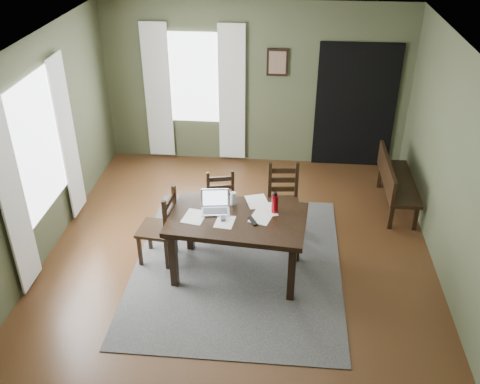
# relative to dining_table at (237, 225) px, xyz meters

# --- Properties ---
(ground) EXTENTS (5.00, 6.00, 0.01)m
(ground) POSITION_rel_dining_table_xyz_m (-0.01, 0.16, -0.72)
(ground) COLOR #492C16
(room_shell) EXTENTS (5.02, 6.02, 2.71)m
(room_shell) POSITION_rel_dining_table_xyz_m (-0.01, 0.16, 1.09)
(room_shell) COLOR #464C32
(room_shell) RESTS_ON ground
(rug) EXTENTS (2.60, 3.20, 0.01)m
(rug) POSITION_rel_dining_table_xyz_m (-0.01, 0.16, -0.71)
(rug) COLOR #444444
(rug) RESTS_ON ground
(dining_table) EXTENTS (1.69, 1.10, 0.81)m
(dining_table) POSITION_rel_dining_table_xyz_m (0.00, 0.00, 0.00)
(dining_table) COLOR black
(dining_table) RESTS_ON rug
(chair_end) EXTENTS (0.48, 0.48, 1.00)m
(chair_end) POSITION_rel_dining_table_xyz_m (-0.99, 0.17, -0.23)
(chair_end) COLOR black
(chair_end) RESTS_ON rug
(chair_back_left) EXTENTS (0.47, 0.47, 0.89)m
(chair_back_left) POSITION_rel_dining_table_xyz_m (-0.30, 0.84, -0.28)
(chair_back_left) COLOR black
(chair_back_left) RESTS_ON rug
(chair_back_right) EXTENTS (0.47, 0.47, 0.98)m
(chair_back_right) POSITION_rel_dining_table_xyz_m (0.53, 1.00, -0.24)
(chair_back_right) COLOR black
(chair_back_right) RESTS_ON rug
(bench) EXTENTS (0.44, 1.38, 0.78)m
(bench) POSITION_rel_dining_table_xyz_m (2.14, 1.76, -0.25)
(bench) COLOR black
(bench) RESTS_ON ground
(laptop) EXTENTS (0.37, 0.31, 0.23)m
(laptop) POSITION_rel_dining_table_xyz_m (-0.28, 0.16, 0.16)
(laptop) COLOR #B7B7BC
(laptop) RESTS_ON dining_table
(computer_mouse) EXTENTS (0.07, 0.10, 0.03)m
(computer_mouse) POSITION_rel_dining_table_xyz_m (-0.16, -0.06, 0.12)
(computer_mouse) COLOR #3F3F42
(computer_mouse) RESTS_ON dining_table
(tv_remote) EXTENTS (0.13, 0.19, 0.02)m
(tv_remote) POSITION_rel_dining_table_xyz_m (0.19, -0.07, 0.11)
(tv_remote) COLOR black
(tv_remote) RESTS_ON dining_table
(drinking_glass) EXTENTS (0.07, 0.07, 0.16)m
(drinking_glass) POSITION_rel_dining_table_xyz_m (-0.08, 0.30, 0.18)
(drinking_glass) COLOR silver
(drinking_glass) RESTS_ON dining_table
(water_bottle) EXTENTS (0.09, 0.09, 0.27)m
(water_bottle) POSITION_rel_dining_table_xyz_m (0.43, 0.16, 0.22)
(water_bottle) COLOR #A10C17
(water_bottle) RESTS_ON dining_table
(paper_a) EXTENTS (0.30, 0.36, 0.00)m
(paper_a) POSITION_rel_dining_table_xyz_m (-0.51, -0.03, 0.10)
(paper_a) COLOR white
(paper_a) RESTS_ON dining_table
(paper_b) EXTENTS (0.31, 0.36, 0.00)m
(paper_b) POSITION_rel_dining_table_xyz_m (0.28, 0.03, 0.10)
(paper_b) COLOR white
(paper_b) RESTS_ON dining_table
(paper_c) EXTENTS (0.34, 0.39, 0.00)m
(paper_c) POSITION_rel_dining_table_xyz_m (0.21, 0.38, 0.10)
(paper_c) COLOR white
(paper_c) RESTS_ON dining_table
(paper_d) EXTENTS (0.32, 0.36, 0.00)m
(paper_d) POSITION_rel_dining_table_xyz_m (0.32, 0.20, 0.10)
(paper_d) COLOR white
(paper_d) RESTS_ON dining_table
(paper_e) EXTENTS (0.24, 0.30, 0.00)m
(paper_e) POSITION_rel_dining_table_xyz_m (-0.14, -0.11, 0.10)
(paper_e) COLOR white
(paper_e) RESTS_ON dining_table
(window_left) EXTENTS (0.01, 1.30, 1.70)m
(window_left) POSITION_rel_dining_table_xyz_m (-2.48, 0.36, 0.73)
(window_left) COLOR white
(window_left) RESTS_ON ground
(window_back) EXTENTS (1.00, 0.01, 1.50)m
(window_back) POSITION_rel_dining_table_xyz_m (-1.01, 3.13, 0.73)
(window_back) COLOR white
(window_back) RESTS_ON ground
(curtain_left_near) EXTENTS (0.03, 0.48, 2.30)m
(curtain_left_near) POSITION_rel_dining_table_xyz_m (-2.45, -0.46, 0.48)
(curtain_left_near) COLOR silver
(curtain_left_near) RESTS_ON ground
(curtain_left_far) EXTENTS (0.03, 0.48, 2.30)m
(curtain_left_far) POSITION_rel_dining_table_xyz_m (-2.45, 1.18, 0.48)
(curtain_left_far) COLOR silver
(curtain_left_far) RESTS_ON ground
(curtain_back_left) EXTENTS (0.44, 0.03, 2.30)m
(curtain_back_left) POSITION_rel_dining_table_xyz_m (-1.63, 3.10, 0.48)
(curtain_back_left) COLOR silver
(curtain_back_left) RESTS_ON ground
(curtain_back_right) EXTENTS (0.44, 0.03, 2.30)m
(curtain_back_right) POSITION_rel_dining_table_xyz_m (-0.39, 3.10, 0.48)
(curtain_back_right) COLOR silver
(curtain_back_right) RESTS_ON ground
(framed_picture) EXTENTS (0.34, 0.03, 0.44)m
(framed_picture) POSITION_rel_dining_table_xyz_m (0.34, 3.12, 1.03)
(framed_picture) COLOR black
(framed_picture) RESTS_ON ground
(doorway_back) EXTENTS (1.30, 0.03, 2.10)m
(doorway_back) POSITION_rel_dining_table_xyz_m (1.64, 3.13, 0.33)
(doorway_back) COLOR black
(doorway_back) RESTS_ON ground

